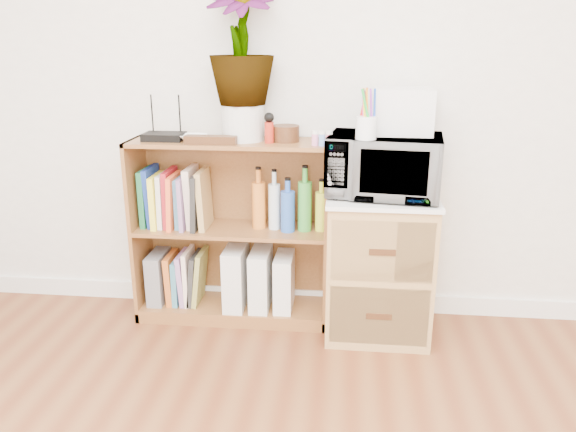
# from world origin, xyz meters

# --- Properties ---
(skirting_board) EXTENTS (4.00, 0.02, 0.10)m
(skirting_board) POSITION_xyz_m (0.00, 2.24, 0.05)
(skirting_board) COLOR white
(skirting_board) RESTS_ON ground
(bookshelf) EXTENTS (1.00, 0.30, 0.95)m
(bookshelf) POSITION_xyz_m (-0.35, 2.10, 0.47)
(bookshelf) COLOR brown
(bookshelf) RESTS_ON ground
(wicker_unit) EXTENTS (0.50, 0.45, 0.70)m
(wicker_unit) POSITION_xyz_m (0.40, 2.02, 0.35)
(wicker_unit) COLOR #9E7542
(wicker_unit) RESTS_ON ground
(microwave) EXTENTS (0.55, 0.41, 0.28)m
(microwave) POSITION_xyz_m (0.40, 2.02, 0.86)
(microwave) COLOR silver
(microwave) RESTS_ON wicker_unit
(pen_cup) EXTENTS (0.09, 0.09, 0.10)m
(pen_cup) POSITION_xyz_m (0.31, 1.90, 1.06)
(pen_cup) COLOR white
(pen_cup) RESTS_ON microwave
(small_appliance) EXTENTS (0.26, 0.22, 0.21)m
(small_appliance) POSITION_xyz_m (0.48, 2.06, 1.11)
(small_appliance) COLOR white
(small_appliance) RESTS_ON microwave
(router) EXTENTS (0.20, 0.13, 0.04)m
(router) POSITION_xyz_m (-0.67, 2.08, 0.97)
(router) COLOR black
(router) RESTS_ON bookshelf
(white_bowl) EXTENTS (0.13, 0.13, 0.03)m
(white_bowl) POSITION_xyz_m (-0.52, 2.07, 0.97)
(white_bowl) COLOR white
(white_bowl) RESTS_ON bookshelf
(plant_pot) EXTENTS (0.20, 0.20, 0.17)m
(plant_pot) POSITION_xyz_m (-0.28, 2.12, 1.04)
(plant_pot) COLOR silver
(plant_pot) RESTS_ON bookshelf
(potted_plant) EXTENTS (0.32, 0.32, 0.57)m
(potted_plant) POSITION_xyz_m (-0.28, 2.12, 1.41)
(potted_plant) COLOR #386A2A
(potted_plant) RESTS_ON plant_pot
(trinket_box) EXTENTS (0.25, 0.06, 0.04)m
(trinket_box) POSITION_xyz_m (-0.42, 2.00, 0.97)
(trinket_box) COLOR #371D0F
(trinket_box) RESTS_ON bookshelf
(kokeshi_doll) EXTENTS (0.04, 0.04, 0.10)m
(kokeshi_doll) POSITION_xyz_m (-0.15, 2.06, 1.00)
(kokeshi_doll) COLOR #AA2314
(kokeshi_doll) RESTS_ON bookshelf
(wooden_bowl) EXTENTS (0.13, 0.13, 0.08)m
(wooden_bowl) POSITION_xyz_m (-0.07, 2.11, 0.99)
(wooden_bowl) COLOR #371E0F
(wooden_bowl) RESTS_ON bookshelf
(paint_jars) EXTENTS (0.11, 0.04, 0.06)m
(paint_jars) POSITION_xyz_m (0.11, 2.01, 0.98)
(paint_jars) COLOR pink
(paint_jars) RESTS_ON bookshelf
(file_box) EXTENTS (0.08, 0.22, 0.27)m
(file_box) POSITION_xyz_m (-0.76, 2.10, 0.21)
(file_box) COLOR slate
(file_box) RESTS_ON bookshelf
(magazine_holder_left) EXTENTS (0.10, 0.26, 0.33)m
(magazine_holder_left) POSITION_xyz_m (-0.33, 2.09, 0.23)
(magazine_holder_left) COLOR silver
(magazine_holder_left) RESTS_ON bookshelf
(magazine_holder_mid) EXTENTS (0.10, 0.25, 0.31)m
(magazine_holder_mid) POSITION_xyz_m (-0.20, 2.09, 0.23)
(magazine_holder_mid) COLOR silver
(magazine_holder_mid) RESTS_ON bookshelf
(magazine_holder_right) EXTENTS (0.09, 0.23, 0.29)m
(magazine_holder_right) POSITION_xyz_m (-0.08, 2.09, 0.21)
(magazine_holder_right) COLOR white
(magazine_holder_right) RESTS_ON bookshelf
(cookbooks) EXTENTS (0.34, 0.20, 0.31)m
(cookbooks) POSITION_xyz_m (-0.64, 2.10, 0.64)
(cookbooks) COLOR #1A6538
(cookbooks) RESTS_ON bookshelf
(liquor_bottles) EXTENTS (0.46, 0.07, 0.32)m
(liquor_bottles) POSITION_xyz_m (-0.02, 2.10, 0.65)
(liquor_bottles) COLOR orange
(liquor_bottles) RESTS_ON bookshelf
(lower_books) EXTENTS (0.20, 0.19, 0.30)m
(lower_books) POSITION_xyz_m (-0.61, 2.10, 0.21)
(lower_books) COLOR #C05C21
(lower_books) RESTS_ON bookshelf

